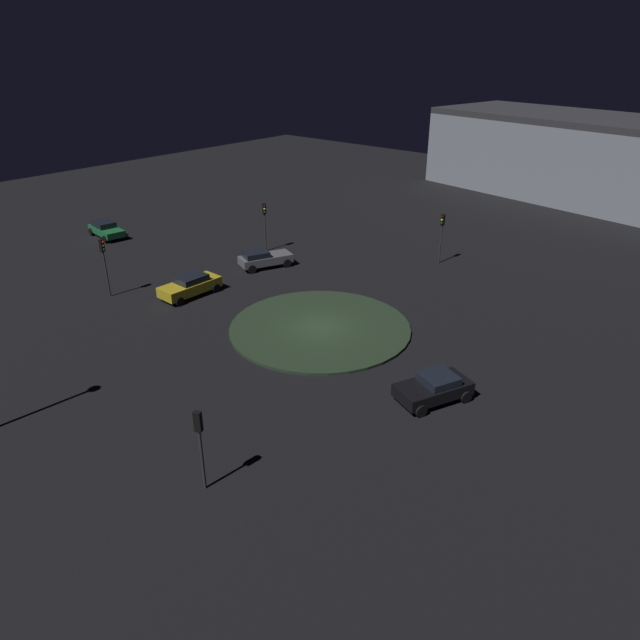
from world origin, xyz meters
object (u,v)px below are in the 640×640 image
at_px(car_yellow, 190,285).
at_px(traffic_light_southeast, 265,217).
at_px(car_black, 434,387).
at_px(traffic_light_north, 200,434).
at_px(car_green, 106,229).
at_px(traffic_light_south, 442,229).
at_px(car_grey, 264,258).
at_px(store_building, 579,157).
at_px(traffic_light_east, 104,256).

relative_size(car_yellow, traffic_light_southeast, 1.07).
bearing_deg(car_black, traffic_light_north, 4.95).
xyz_separation_m(car_green, traffic_light_southeast, (-14.19, -6.92, 2.24)).
xyz_separation_m(traffic_light_south, traffic_light_north, (-6.21, 29.76, -0.22)).
bearing_deg(car_grey, store_building, 7.84).
bearing_deg(traffic_light_south, traffic_light_north, 10.44).
relative_size(traffic_light_south, traffic_light_east, 0.97).
height_order(car_black, store_building, store_building).
relative_size(traffic_light_north, traffic_light_east, 0.89).
bearing_deg(car_black, traffic_light_southeast, -92.05).
distance_m(traffic_light_east, store_building, 53.88).
height_order(car_yellow, store_building, store_building).
bearing_deg(store_building, traffic_light_east, 83.97).
bearing_deg(car_green, traffic_light_east, -23.23).
bearing_deg(car_yellow, traffic_light_south, -29.28).
relative_size(car_yellow, traffic_light_south, 1.09).
height_order(car_black, traffic_light_east, traffic_light_east).
relative_size(car_yellow, traffic_light_east, 1.05).
bearing_deg(store_building, traffic_light_southeast, 80.30).
distance_m(traffic_light_north, store_building, 60.34).
distance_m(traffic_light_north, traffic_light_east, 22.36).
relative_size(traffic_light_east, store_building, 0.12).
xyz_separation_m(car_yellow, car_grey, (0.07, -7.46, -0.02)).
distance_m(car_green, traffic_light_north, 37.01).
xyz_separation_m(car_green, store_building, (-27.64, -44.37, 3.76)).
distance_m(traffic_light_east, traffic_light_southeast, 14.38).
bearing_deg(traffic_light_southeast, car_green, -121.89).
bearing_deg(car_green, car_black, 1.01).
bearing_deg(car_green, car_grey, 20.05).
height_order(car_black, traffic_light_south, traffic_light_south).
bearing_deg(traffic_light_south, car_green, -64.02).
height_order(car_black, car_grey, car_grey).
bearing_deg(traffic_light_east, traffic_light_north, -43.22).
height_order(car_black, traffic_light_southeast, traffic_light_southeast).
height_order(car_yellow, car_grey, car_yellow).
distance_m(car_green, traffic_light_south, 30.77).
relative_size(car_green, car_grey, 0.98).
height_order(car_grey, traffic_light_north, traffic_light_north).
bearing_deg(car_yellow, car_black, -90.09).
xyz_separation_m(traffic_light_north, traffic_light_southeast, (19.29, -22.59, 0.27)).
distance_m(car_grey, traffic_light_north, 25.73).
xyz_separation_m(car_grey, traffic_light_east, (4.24, 11.34, 2.29)).
relative_size(car_grey, traffic_light_east, 1.06).
distance_m(traffic_light_south, store_building, 30.32).
xyz_separation_m(car_black, traffic_light_southeast, (23.12, -10.78, 2.26)).
relative_size(car_green, car_yellow, 0.98).
xyz_separation_m(traffic_light_north, traffic_light_east, (20.76, -8.28, 0.32)).
height_order(car_grey, store_building, store_building).
relative_size(car_yellow, store_building, 0.13).
xyz_separation_m(traffic_light_north, store_building, (5.83, -60.03, 1.80)).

